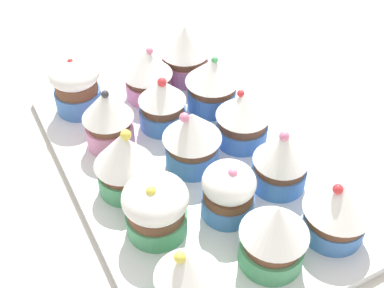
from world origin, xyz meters
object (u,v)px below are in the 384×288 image
(cupcake_8, at_px, (160,104))
(cupcake_5, at_px, (274,234))
(baking_tray, at_px, (192,167))
(cupcake_1, at_px, (281,159))
(cupcake_2, at_px, (243,118))
(cupcake_13, at_px, (108,118))
(cupcake_4, at_px, (185,52))
(cupcake_9, at_px, (147,73))
(cupcake_12, at_px, (123,160))
(cupcake_6, at_px, (225,192))
(cupcake_3, at_px, (212,83))
(cupcake_7, at_px, (189,139))
(cupcake_0, at_px, (338,209))
(cupcake_10, at_px, (188,278))
(cupcake_11, at_px, (156,207))
(cupcake_14, at_px, (76,85))

(cupcake_8, bearing_deg, cupcake_5, -177.51)
(baking_tray, height_order, cupcake_1, cupcake_1)
(cupcake_2, relative_size, cupcake_13, 0.89)
(baking_tray, xyz_separation_m, cupcake_4, (0.15, -0.07, 0.05))
(baking_tray, distance_m, cupcake_9, 0.14)
(cupcake_5, relative_size, cupcake_12, 0.96)
(cupcake_9, bearing_deg, cupcake_6, 176.98)
(cupcake_3, height_order, cupcake_8, cupcake_3)
(cupcake_13, bearing_deg, cupcake_3, -87.06)
(cupcake_2, bearing_deg, cupcake_7, 95.80)
(cupcake_1, relative_size, cupcake_6, 1.13)
(cupcake_0, height_order, cupcake_8, same)
(cupcake_9, bearing_deg, cupcake_3, -132.66)
(baking_tray, bearing_deg, cupcake_7, 68.19)
(cupcake_6, bearing_deg, cupcake_4, -17.42)
(cupcake_0, distance_m, cupcake_7, 0.17)
(baking_tray, xyz_separation_m, cupcake_7, (0.00, 0.00, 0.04))
(cupcake_6, distance_m, cupcake_10, 0.10)
(cupcake_0, distance_m, cupcake_13, 0.26)
(baking_tray, xyz_separation_m, cupcake_0, (-0.15, -0.08, 0.04))
(cupcake_0, height_order, cupcake_4, cupcake_4)
(cupcake_11, bearing_deg, cupcake_5, -135.93)
(baking_tray, bearing_deg, cupcake_14, 27.72)
(cupcake_7, bearing_deg, cupcake_2, -84.20)
(cupcake_2, distance_m, cupcake_8, 0.10)
(cupcake_8, bearing_deg, cupcake_7, -179.83)
(cupcake_6, height_order, cupcake_9, cupcake_9)
(baking_tray, bearing_deg, cupcake_12, 87.66)
(cupcake_12, bearing_deg, cupcake_10, 179.59)
(cupcake_9, bearing_deg, cupcake_7, 175.52)
(cupcake_5, bearing_deg, cupcake_14, 16.14)
(cupcake_4, relative_size, cupcake_12, 0.98)
(baking_tray, height_order, cupcake_3, cupcake_3)
(cupcake_12, bearing_deg, cupcake_7, -91.52)
(cupcake_4, distance_m, cupcake_5, 0.30)
(cupcake_4, distance_m, cupcake_6, 0.24)
(cupcake_8, height_order, cupcake_9, cupcake_9)
(baking_tray, distance_m, cupcake_4, 0.17)
(cupcake_1, relative_size, cupcake_3, 1.02)
(cupcake_5, xyz_separation_m, cupcake_7, (0.15, 0.01, -0.00))
(cupcake_6, relative_size, cupcake_12, 0.83)
(cupcake_10, bearing_deg, cupcake_3, -33.22)
(baking_tray, relative_size, cupcake_9, 5.72)
(cupcake_3, height_order, cupcake_9, cupcake_3)
(cupcake_1, xyz_separation_m, cupcake_2, (0.08, -0.00, -0.00))
(cupcake_6, bearing_deg, baking_tray, -2.74)
(cupcake_1, relative_size, cupcake_2, 1.07)
(cupcake_2, distance_m, cupcake_10, 0.21)
(cupcake_7, xyz_separation_m, cupcake_8, (0.07, 0.00, -0.00))
(cupcake_2, height_order, cupcake_9, cupcake_9)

